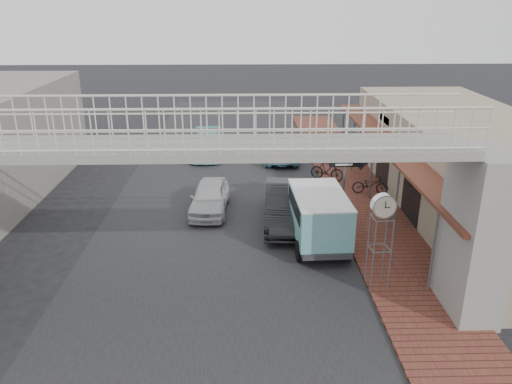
{
  "coord_description": "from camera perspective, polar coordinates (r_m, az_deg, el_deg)",
  "views": [
    {
      "loc": [
        1.01,
        -16.7,
        8.71
      ],
      "look_at": [
        1.49,
        1.41,
        1.8
      ],
      "focal_mm": 35.0,
      "sensor_mm": 36.0,
      "label": 1
    }
  ],
  "objects": [
    {
      "name": "motorcycle_near",
      "position": [
        24.47,
        12.94,
        0.83
      ],
      "size": [
        1.77,
        0.82,
        0.89
      ],
      "primitive_type": "imported",
      "rotation": [
        0.0,
        0.0,
        1.43
      ],
      "color": "black",
      "rests_on": "sidewalk"
    },
    {
      "name": "road_strip",
      "position": [
        18.86,
        -4.44,
        -6.68
      ],
      "size": [
        10.0,
        60.0,
        0.01
      ],
      "primitive_type": "cube",
      "color": "black",
      "rests_on": "ground"
    },
    {
      "name": "shophouse_row",
      "position": [
        23.93,
        23.19,
        2.89
      ],
      "size": [
        7.2,
        18.0,
        4.0
      ],
      "color": "gray",
      "rests_on": "ground"
    },
    {
      "name": "sidewalk",
      "position": [
        22.21,
        12.95,
        -2.64
      ],
      "size": [
        3.0,
        40.0,
        0.1
      ],
      "primitive_type": "cube",
      "color": "brown",
      "rests_on": "ground"
    },
    {
      "name": "angkot_far",
      "position": [
        30.34,
        -5.68,
        5.4
      ],
      "size": [
        1.9,
        4.62,
        1.34
      ],
      "primitive_type": "imported",
      "rotation": [
        0.0,
        0.0,
        0.01
      ],
      "color": "#7AD3D3",
      "rests_on": "ground"
    },
    {
      "name": "street_clock",
      "position": [
        15.86,
        14.32,
        -2.03
      ],
      "size": [
        0.79,
        0.66,
        3.15
      ],
      "rotation": [
        0.0,
        0.0,
        0.09
      ],
      "color": "#59595B",
      "rests_on": "sidewalk"
    },
    {
      "name": "angkot_van",
      "position": [
        19.01,
        7.07,
        -2.12
      ],
      "size": [
        2.15,
        4.37,
        2.1
      ],
      "rotation": [
        0.0,
        0.0,
        0.04
      ],
      "color": "black",
      "rests_on": "ground"
    },
    {
      "name": "ground",
      "position": [
        18.86,
        -4.44,
        -6.69
      ],
      "size": [
        120.0,
        120.0,
        0.0
      ],
      "primitive_type": "plane",
      "color": "black",
      "rests_on": "ground"
    },
    {
      "name": "footbridge",
      "position": [
        13.89,
        -5.56,
        -2.7
      ],
      "size": [
        16.4,
        2.4,
        6.34
      ],
      "color": "gray",
      "rests_on": "ground"
    },
    {
      "name": "white_hatchback",
      "position": [
        22.09,
        -5.32,
        -0.58
      ],
      "size": [
        1.78,
        3.97,
        1.32
      ],
      "primitive_type": "imported",
      "rotation": [
        0.0,
        0.0,
        -0.06
      ],
      "color": "silver",
      "rests_on": "ground"
    },
    {
      "name": "dark_sedan",
      "position": [
        20.79,
        3.49,
        -1.46
      ],
      "size": [
        2.07,
        5.1,
        1.65
      ],
      "primitive_type": "imported",
      "rotation": [
        0.0,
        0.0,
        -0.07
      ],
      "color": "black",
      "rests_on": "ground"
    },
    {
      "name": "angkot_curb",
      "position": [
        29.36,
        2.9,
        4.79
      ],
      "size": [
        2.13,
        4.31,
        1.18
      ],
      "primitive_type": "imported",
      "rotation": [
        0.0,
        0.0,
        3.1
      ],
      "color": "#6AA2B9",
      "rests_on": "ground"
    },
    {
      "name": "motorcycle_far",
      "position": [
        25.9,
        8.12,
        2.49
      ],
      "size": [
        1.8,
        1.32,
        1.07
      ],
      "primitive_type": "imported",
      "rotation": [
        0.0,
        0.0,
        1.05
      ],
      "color": "black",
      "rests_on": "sidewalk"
    },
    {
      "name": "arrow_sign",
      "position": [
        20.99,
        12.4,
        4.03
      ],
      "size": [
        1.94,
        1.23,
        3.35
      ],
      "rotation": [
        0.0,
        0.0,
        0.03
      ],
      "color": "#59595B",
      "rests_on": "sidewalk"
    }
  ]
}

